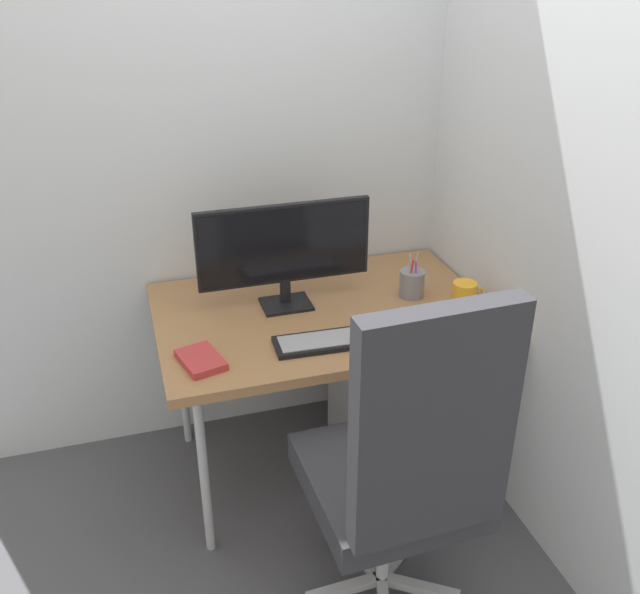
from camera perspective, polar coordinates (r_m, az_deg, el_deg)
name	(u,v)px	position (r m, az deg, el deg)	size (l,w,h in m)	color
ground_plane	(323,463)	(3.00, 0.22, -13.42)	(8.00, 8.00, 0.00)	#4C4C51
wall_back	(289,103)	(2.76, -2.52, 15.61)	(2.91, 0.04, 2.80)	silver
wall_side_right	(537,133)	(2.40, 17.32, 12.68)	(0.04, 2.50, 2.80)	silver
desk	(323,321)	(2.61, 0.25, -1.95)	(1.23, 0.83, 0.73)	#996B42
office_chair	(405,466)	(2.03, 6.94, -13.57)	(0.54, 0.57, 1.21)	black
filing_cabinet	(400,397)	(2.90, 6.54, -8.13)	(0.48, 0.46, 0.57)	gray
monitor	(284,248)	(2.53, -2.95, 4.03)	(0.64, 0.15, 0.40)	black
keyboard	(336,340)	(2.38, 1.30, -3.53)	(0.43, 0.15, 0.02)	black
mouse	(439,314)	(2.55, 9.70, -1.42)	(0.06, 0.09, 0.04)	slate
pen_holder	(412,283)	(2.69, 7.53, 1.13)	(0.10, 0.10, 0.18)	slate
notebook	(201,360)	(2.30, -9.72, -5.10)	(0.12, 0.17, 0.02)	#B23333
coffee_mug	(464,296)	(2.63, 11.73, 0.11)	(0.12, 0.09, 0.11)	orange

